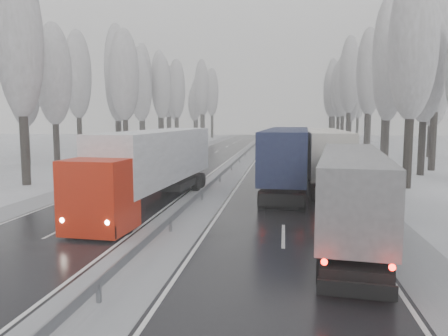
% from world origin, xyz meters
% --- Properties ---
extents(carriageway_right, '(7.50, 200.00, 0.03)m').
position_xyz_m(carriageway_right, '(5.25, 30.00, 0.01)').
color(carriageway_right, black).
rests_on(carriageway_right, ground).
extents(carriageway_left, '(7.50, 200.00, 0.03)m').
position_xyz_m(carriageway_left, '(-5.25, 30.00, 0.01)').
color(carriageway_left, black).
rests_on(carriageway_left, ground).
extents(median_slush, '(3.00, 200.00, 0.04)m').
position_xyz_m(median_slush, '(0.00, 30.00, 0.02)').
color(median_slush, '#9B9DA2').
rests_on(median_slush, ground).
extents(shoulder_right, '(2.40, 200.00, 0.04)m').
position_xyz_m(shoulder_right, '(10.20, 30.00, 0.02)').
color(shoulder_right, '#9B9DA2').
rests_on(shoulder_right, ground).
extents(shoulder_left, '(2.40, 200.00, 0.04)m').
position_xyz_m(shoulder_left, '(-10.20, 30.00, 0.02)').
color(shoulder_left, '#9B9DA2').
rests_on(shoulder_left, ground).
extents(median_guardrail, '(0.12, 200.00, 0.76)m').
position_xyz_m(median_guardrail, '(0.00, 29.99, 0.60)').
color(median_guardrail, slate).
rests_on(median_guardrail, ground).
extents(tree_18, '(3.60, 3.60, 16.58)m').
position_xyz_m(tree_18, '(14.51, 27.03, 10.70)').
color(tree_18, black).
rests_on(tree_18, ground).
extents(tree_20, '(3.60, 3.60, 15.71)m').
position_xyz_m(tree_20, '(17.90, 35.17, 10.14)').
color(tree_20, black).
rests_on(tree_20, ground).
extents(tree_21, '(3.60, 3.60, 18.62)m').
position_xyz_m(tree_21, '(20.12, 39.17, 12.00)').
color(tree_21, black).
rests_on(tree_21, ground).
extents(tree_22, '(3.60, 3.60, 15.86)m').
position_xyz_m(tree_22, '(17.02, 45.60, 10.24)').
color(tree_22, black).
rests_on(tree_22, ground).
extents(tree_23, '(3.60, 3.60, 13.55)m').
position_xyz_m(tree_23, '(23.31, 49.60, 8.77)').
color(tree_23, black).
rests_on(tree_23, ground).
extents(tree_24, '(3.60, 3.60, 20.49)m').
position_xyz_m(tree_24, '(17.90, 51.02, 13.19)').
color(tree_24, black).
rests_on(tree_24, ground).
extents(tree_25, '(3.60, 3.60, 19.44)m').
position_xyz_m(tree_25, '(24.81, 55.02, 12.52)').
color(tree_25, black).
rests_on(tree_25, ground).
extents(tree_26, '(3.60, 3.60, 18.78)m').
position_xyz_m(tree_26, '(17.56, 61.27, 12.10)').
color(tree_26, black).
rests_on(tree_26, ground).
extents(tree_27, '(3.60, 3.60, 17.62)m').
position_xyz_m(tree_27, '(24.72, 65.27, 11.36)').
color(tree_27, black).
rests_on(tree_27, ground).
extents(tree_28, '(3.60, 3.60, 19.62)m').
position_xyz_m(tree_28, '(16.34, 71.95, 12.64)').
color(tree_28, black).
rests_on(tree_28, ground).
extents(tree_29, '(3.60, 3.60, 18.11)m').
position_xyz_m(tree_29, '(23.71, 75.95, 11.67)').
color(tree_29, black).
rests_on(tree_29, ground).
extents(tree_30, '(3.60, 3.60, 17.86)m').
position_xyz_m(tree_30, '(16.56, 81.70, 11.52)').
color(tree_30, black).
rests_on(tree_30, ground).
extents(tree_31, '(3.60, 3.60, 18.58)m').
position_xyz_m(tree_31, '(22.48, 85.70, 11.97)').
color(tree_31, black).
rests_on(tree_31, ground).
extents(tree_32, '(3.60, 3.60, 17.33)m').
position_xyz_m(tree_32, '(16.63, 89.21, 11.18)').
color(tree_32, black).
rests_on(tree_32, ground).
extents(tree_33, '(3.60, 3.60, 14.33)m').
position_xyz_m(tree_33, '(19.77, 93.21, 9.26)').
color(tree_33, black).
rests_on(tree_33, ground).
extents(tree_34, '(3.60, 3.60, 17.63)m').
position_xyz_m(tree_34, '(15.73, 96.32, 11.37)').
color(tree_34, black).
rests_on(tree_34, ground).
extents(tree_35, '(3.60, 3.60, 18.25)m').
position_xyz_m(tree_35, '(24.94, 100.32, 11.77)').
color(tree_35, black).
rests_on(tree_35, ground).
extents(tree_36, '(3.60, 3.60, 20.23)m').
position_xyz_m(tree_36, '(17.04, 106.16, 13.02)').
color(tree_36, black).
rests_on(tree_36, ground).
extents(tree_37, '(3.60, 3.60, 16.37)m').
position_xyz_m(tree_37, '(24.02, 110.16, 10.56)').
color(tree_37, black).
rests_on(tree_37, ground).
extents(tree_38, '(3.60, 3.60, 17.97)m').
position_xyz_m(tree_38, '(18.73, 116.73, 11.59)').
color(tree_38, black).
rests_on(tree_38, ground).
extents(tree_39, '(3.60, 3.60, 16.19)m').
position_xyz_m(tree_39, '(21.55, 120.73, 10.45)').
color(tree_39, black).
rests_on(tree_39, ground).
extents(tree_58, '(3.60, 3.60, 17.21)m').
position_xyz_m(tree_58, '(-15.13, 24.57, 11.10)').
color(tree_58, black).
rests_on(tree_58, ground).
extents(tree_60, '(3.60, 3.60, 14.84)m').
position_xyz_m(tree_60, '(-17.75, 34.20, 9.59)').
color(tree_60, black).
rests_on(tree_60, ground).
extents(tree_61, '(3.60, 3.60, 13.95)m').
position_xyz_m(tree_61, '(-23.52, 38.20, 9.02)').
color(tree_61, black).
rests_on(tree_61, ground).
extents(tree_62, '(3.60, 3.60, 16.04)m').
position_xyz_m(tree_62, '(-13.94, 43.73, 10.36)').
color(tree_62, black).
rests_on(tree_62, ground).
extents(tree_63, '(3.60, 3.60, 16.88)m').
position_xyz_m(tree_63, '(-21.85, 47.73, 10.89)').
color(tree_63, black).
rests_on(tree_63, ground).
extents(tree_64, '(3.60, 3.60, 15.42)m').
position_xyz_m(tree_64, '(-18.26, 52.71, 9.96)').
color(tree_64, black).
rests_on(tree_64, ground).
extents(tree_65, '(3.60, 3.60, 19.48)m').
position_xyz_m(tree_65, '(-20.05, 56.71, 12.55)').
color(tree_65, black).
rests_on(tree_65, ground).
extents(tree_66, '(3.60, 3.60, 15.23)m').
position_xyz_m(tree_66, '(-18.16, 62.35, 9.84)').
color(tree_66, black).
rests_on(tree_66, ground).
extents(tree_67, '(3.60, 3.60, 17.09)m').
position_xyz_m(tree_67, '(-19.54, 66.35, 11.03)').
color(tree_67, black).
rests_on(tree_67, ground).
extents(tree_68, '(3.60, 3.60, 16.65)m').
position_xyz_m(tree_68, '(-16.58, 69.11, 10.75)').
color(tree_68, black).
rests_on(tree_68, ground).
extents(tree_69, '(3.60, 3.60, 19.35)m').
position_xyz_m(tree_69, '(-21.42, 73.11, 12.46)').
color(tree_69, black).
rests_on(tree_69, ground).
extents(tree_70, '(3.60, 3.60, 17.09)m').
position_xyz_m(tree_70, '(-16.33, 79.19, 11.03)').
color(tree_70, black).
rests_on(tree_70, ground).
extents(tree_71, '(3.60, 3.60, 19.61)m').
position_xyz_m(tree_71, '(-21.09, 83.19, 12.63)').
color(tree_71, black).
rests_on(tree_71, ground).
extents(tree_72, '(3.60, 3.60, 15.11)m').
position_xyz_m(tree_72, '(-18.93, 88.54, 9.76)').
color(tree_72, black).
rests_on(tree_72, ground).
extents(tree_73, '(3.60, 3.60, 17.22)m').
position_xyz_m(tree_73, '(-21.82, 92.54, 11.11)').
color(tree_73, black).
rests_on(tree_73, ground).
extents(tree_74, '(3.60, 3.60, 19.68)m').
position_xyz_m(tree_74, '(-15.07, 99.33, 12.67)').
color(tree_74, black).
rests_on(tree_74, ground).
extents(tree_75, '(3.60, 3.60, 18.60)m').
position_xyz_m(tree_75, '(-24.20, 103.33, 11.99)').
color(tree_75, black).
rests_on(tree_75, ground).
extents(tree_76, '(3.60, 3.60, 18.55)m').
position_xyz_m(tree_76, '(-14.05, 108.72, 11.95)').
color(tree_76, black).
rests_on(tree_76, ground).
extents(tree_77, '(3.60, 3.60, 14.32)m').
position_xyz_m(tree_77, '(-19.66, 112.72, 9.26)').
color(tree_77, black).
rests_on(tree_77, ground).
extents(tree_78, '(3.60, 3.60, 19.55)m').
position_xyz_m(tree_78, '(-17.56, 115.31, 12.59)').
color(tree_78, black).
rests_on(tree_78, ground).
extents(tree_79, '(3.60, 3.60, 17.07)m').
position_xyz_m(tree_79, '(-20.33, 119.31, 11.01)').
color(tree_79, black).
rests_on(tree_79, ground).
extents(truck_grey_tarp, '(4.12, 15.33, 3.90)m').
position_xyz_m(truck_grey_tarp, '(8.19, 12.33, 2.27)').
color(truck_grey_tarp, '#47484C').
rests_on(truck_grey_tarp, ground).
extents(truck_blue_box, '(3.63, 17.81, 4.54)m').
position_xyz_m(truck_blue_box, '(5.47, 24.58, 2.65)').
color(truck_blue_box, '#1C1C47').
rests_on(truck_blue_box, ground).
extents(truck_cream_box, '(2.81, 17.22, 4.41)m').
position_xyz_m(truck_cream_box, '(8.18, 27.11, 2.57)').
color(truck_cream_box, '#B4B19F').
rests_on(truck_cream_box, ground).
extents(box_truck_distant, '(2.82, 7.47, 2.73)m').
position_xyz_m(box_truck_distant, '(2.76, 83.85, 1.39)').
color(box_truck_distant, silver).
rests_on(box_truck_distant, ground).
extents(truck_red_white, '(3.96, 17.84, 4.54)m').
position_xyz_m(truck_red_white, '(-2.62, 17.89, 2.65)').
color(truck_red_white, red).
rests_on(truck_red_white, ground).
extents(truck_red_red, '(2.66, 15.65, 4.00)m').
position_xyz_m(truck_red_red, '(-6.40, 27.55, 2.34)').
color(truck_red_red, '#A81B09').
rests_on(truck_red_red, ground).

